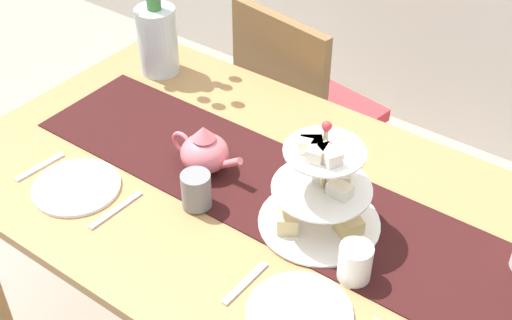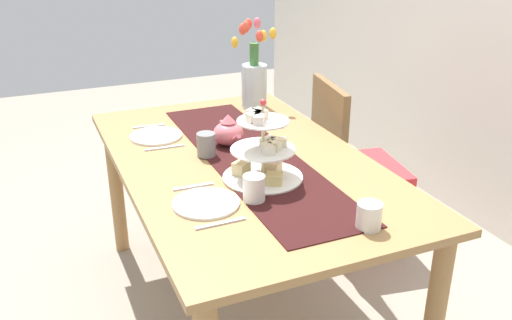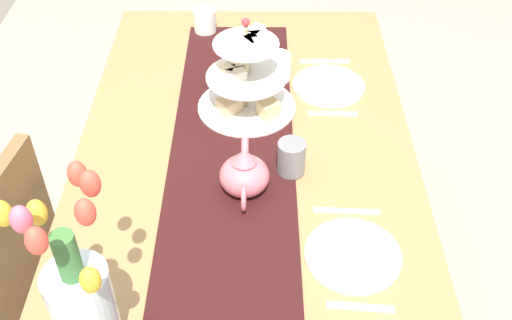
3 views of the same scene
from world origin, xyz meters
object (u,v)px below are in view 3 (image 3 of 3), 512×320
object	(u,v)px
fork_right	(332,114)
knife_right	(325,61)
teapot	(244,175)
tulip_vase	(80,296)
mug_white_text	(279,67)
dining_table	(246,177)
dinner_plate_left	(353,255)
knife_left	(346,211)
tiered_cake_stand	(246,80)
cream_jug	(205,21)
mug_grey	(291,157)
fork_left	(360,307)
dinner_plate_right	(328,86)

from	to	relation	value
fork_right	knife_right	distance (m)	0.29
teapot	tulip_vase	distance (m)	0.55
teapot	mug_white_text	distance (m)	0.53
dining_table	dinner_plate_left	distance (m)	0.47
knife_left	tiered_cake_stand	bearing A→B (deg)	30.95
dinner_plate_left	cream_jug	bearing A→B (deg)	21.84
knife_left	mug_white_text	size ratio (longest dim) A/B	1.79
dining_table	fork_right	xyz separation A→B (m)	(0.17, -0.26, 0.10)
fork_right	mug_grey	xyz separation A→B (m)	(-0.25, 0.14, 0.05)
dining_table	tulip_vase	xyz separation A→B (m)	(-0.61, 0.31, 0.26)
fork_left	knife_right	distance (m)	0.99
knife_right	mug_white_text	bearing A→B (deg)	123.24
knife_left	fork_left	bearing A→B (deg)	180.00
dining_table	dinner_plate_right	xyz separation A→B (m)	(0.31, -0.26, 0.11)
dining_table	fork_right	world-z (taller)	fork_right
fork_left	knife_right	size ratio (longest dim) A/B	0.88
knife_right	tiered_cake_stand	bearing A→B (deg)	134.72
dining_table	knife_left	distance (m)	0.37
dinner_plate_left	fork_left	bearing A→B (deg)	180.00
tiered_cake_stand	mug_grey	bearing A→B (deg)	-156.25
tiered_cake_stand	dinner_plate_left	distance (m)	0.65
teapot	knife_right	xyz separation A→B (m)	(0.62, -0.26, -0.06)
teapot	dinner_plate_left	xyz separation A→B (m)	(-0.22, -0.26, -0.05)
fork_left	knife_left	world-z (taller)	same
cream_jug	dining_table	bearing A→B (deg)	-166.62
tulip_vase	knife_left	bearing A→B (deg)	-56.82
knife_right	dinner_plate_left	bearing A→B (deg)	180.00
tulip_vase	dinner_plate_right	xyz separation A→B (m)	(0.92, -0.57, -0.15)
knife_right	tulip_vase	bearing A→B (deg)	151.93
teapot	mug_white_text	bearing A→B (deg)	-11.06
tiered_cake_stand	teapot	distance (m)	0.36
cream_jug	fork_left	xyz separation A→B (m)	(-1.19, -0.42, -0.04)
tulip_vase	fork_right	world-z (taller)	tulip_vase
fork_right	fork_left	bearing A→B (deg)	180.00
fork_right	knife_right	world-z (taller)	same
knife_left	mug_grey	size ratio (longest dim) A/B	1.79
dinner_plate_left	mug_white_text	distance (m)	0.75
tulip_vase	fork_left	xyz separation A→B (m)	(0.08, -0.57, -0.15)
dinner_plate_left	mug_grey	distance (m)	0.33
dining_table	fork_right	distance (m)	0.33
tiered_cake_stand	teapot	world-z (taller)	tiered_cake_stand
dinner_plate_left	knife_left	bearing A→B (deg)	0.00
tiered_cake_stand	dinner_plate_left	xyz separation A→B (m)	(-0.58, -0.26, -0.10)
tiered_cake_stand	dinner_plate_left	size ratio (longest dim) A/B	1.32
dinner_plate_left	mug_white_text	size ratio (longest dim) A/B	2.42
dining_table	tulip_vase	distance (m)	0.73
mug_white_text	dining_table	bearing A→B (deg)	164.07
knife_left	fork_right	size ratio (longest dim) A/B	1.13
teapot	knife_right	size ratio (longest dim) A/B	1.40
tulip_vase	fork_right	xyz separation A→B (m)	(0.78, -0.57, -0.15)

